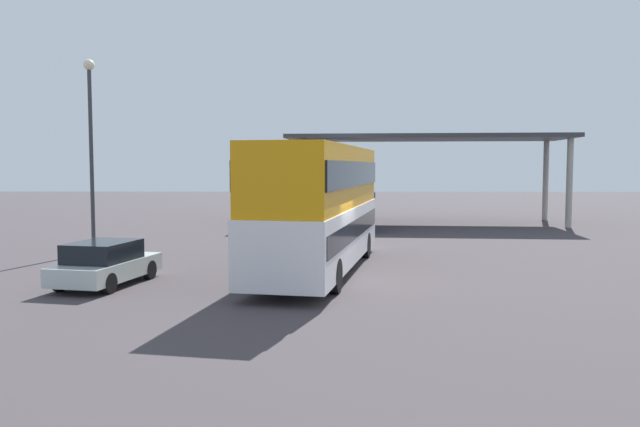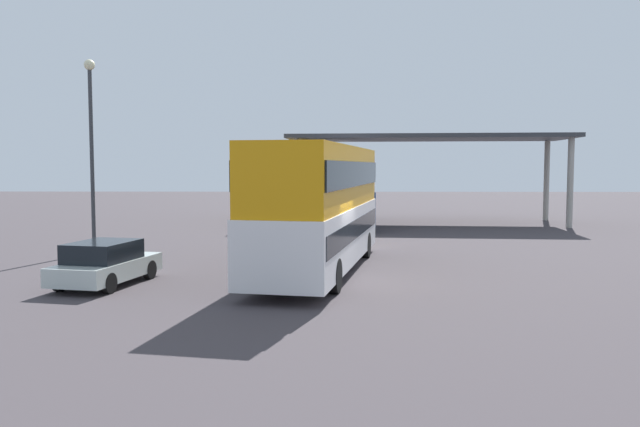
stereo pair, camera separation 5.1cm
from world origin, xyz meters
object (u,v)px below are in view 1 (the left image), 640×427
object	(u,v)px
double_decker_mid_row	(340,187)
parked_hatchback	(106,263)
double_decker_main	(320,203)
lamppost_tall	(91,132)
double_decker_near_canopy	(286,186)

from	to	relation	value
double_decker_mid_row	parked_hatchback	bearing A→B (deg)	154.80
double_decker_main	lamppost_tall	world-z (taller)	lamppost_tall
double_decker_main	parked_hatchback	distance (m)	7.18
parked_hatchback	double_decker_near_canopy	size ratio (longest dim) A/B	0.37
lamppost_tall	double_decker_main	bearing A→B (deg)	-25.56
double_decker_main	double_decker_near_canopy	distance (m)	20.45
double_decker_main	double_decker_near_canopy	world-z (taller)	double_decker_main
parked_hatchback	double_decker_near_canopy	xyz separation A→B (m)	(3.95, 22.93, 1.61)
parked_hatchback	double_decker_mid_row	distance (m)	21.40
double_decker_main	double_decker_mid_row	size ratio (longest dim) A/B	1.01
double_decker_main	parked_hatchback	bearing A→B (deg)	122.48
parked_hatchback	lamppost_tall	distance (m)	8.92
parked_hatchback	double_decker_mid_row	world-z (taller)	double_decker_mid_row
lamppost_tall	double_decker_mid_row	bearing A→B (deg)	50.58
double_decker_near_canopy	double_decker_mid_row	bearing A→B (deg)	-129.72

